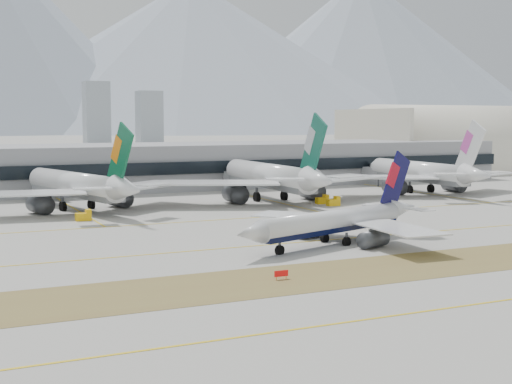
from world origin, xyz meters
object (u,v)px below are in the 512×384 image
widebody_eva (79,186)px  widebody_cathay (272,178)px  widebody_china_air (423,173)px  terminal (134,166)px  taxiing_airliner (339,222)px  hangar (452,171)px

widebody_eva → widebody_cathay: 54.67m
widebody_eva → widebody_china_air: 108.56m
widebody_eva → terminal: widebody_eva is taller
taxiing_airliner → hangar: (148.64, 144.07, -4.01)m
widebody_china_air → terminal: widebody_china_air is taller
taxiing_airliner → widebody_cathay: (19.82, 68.77, 2.63)m
taxiing_airliner → widebody_china_air: 101.30m
taxiing_airliner → terminal: bearing=-106.4°
taxiing_airliner → widebody_china_air: size_ratio=0.74×
taxiing_airliner → hangar: size_ratio=0.54×
widebody_eva → hangar: 197.41m
taxiing_airliner → widebody_eva: bearing=-83.2°
terminal → hangar: hangar is taller
widebody_cathay → terminal: 60.85m
widebody_eva → terminal: (28.87, 52.57, 1.34)m
terminal → taxiing_airliner: bearing=-87.3°
widebody_eva → widebody_cathay: widebody_cathay is taller
widebody_china_air → hangar: (74.89, 74.66, -6.18)m
widebody_cathay → widebody_eva: bearing=88.7°
terminal → hangar: (154.56, 20.16, -7.37)m
widebody_cathay → hangar: hangar is taller
terminal → hangar: 156.05m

